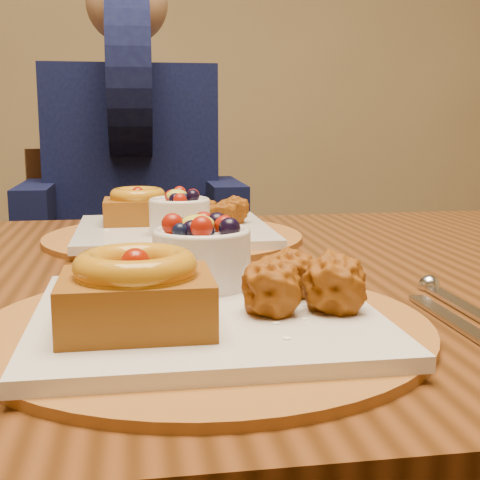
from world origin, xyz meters
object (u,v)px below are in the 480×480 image
place_setting_far (172,225)px  chair_far (125,302)px  diner (131,144)px  dining_table (186,336)px  place_setting_near (201,299)px

place_setting_far → chair_far: 0.75m
place_setting_far → chair_far: size_ratio=0.44×
place_setting_far → diner: diner is taller
dining_table → chair_far: (-0.09, 0.89, -0.20)m
dining_table → diner: 0.93m
place_setting_near → diner: diner is taller
dining_table → place_setting_near: bearing=-90.8°
place_setting_near → diner: (-0.06, 1.12, 0.09)m
dining_table → diner: size_ratio=1.96×
dining_table → place_setting_near: 0.24m
chair_far → diner: (0.03, 0.01, 0.40)m
place_setting_far → diner: 0.70m
dining_table → chair_far: bearing=95.5°
place_setting_near → place_setting_far: 0.43m
chair_far → place_setting_near: bearing=-100.7°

